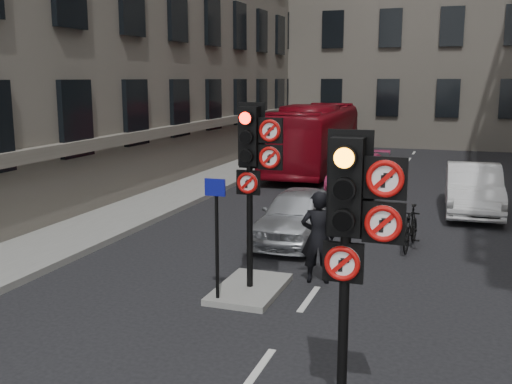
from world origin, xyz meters
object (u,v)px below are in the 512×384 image
Objects in this scene: car_white at (473,189)px; signal_far at (254,156)px; bus_red at (315,138)px; motorcyclist at (318,237)px; car_silver at (298,215)px; signal_near at (354,219)px; info_sign at (216,222)px; motorcycle at (411,228)px; car_pink at (360,172)px.

signal_far is at bearing -117.08° from car_white.
motorcyclist is (3.72, -15.00, -0.53)m from bus_red.
bus_red reaches higher than car_silver.
signal_near is 1.59× the size of info_sign.
motorcyclist is (-3.06, -7.94, 0.20)m from car_white.
signal_near reaches higher than bus_red.
car_silver reaches higher than motorcycle.
bus_red is 16.97m from info_sign.
car_pink is at bearing 88.78° from car_silver.
info_sign is (2.26, -16.82, 0.09)m from bus_red.
signal_near reaches higher than car_pink.
car_white is at bearing -32.63° from car_pink.
signal_far is 2.02× the size of motorcycle.
bus_red is at bearing 131.37° from car_white.
car_silver is at bearing -80.72° from bus_red.
bus_red is 4.73× the size of info_sign.
info_sign is at bearing -91.60° from car_silver.
info_sign is at bearing -91.20° from car_pink.
car_silver is 2.09× the size of motorcyclist.
car_silver is (-2.80, 7.98, -1.90)m from signal_near.
car_white reaches higher than car_pink.
signal_far is 0.78× the size of car_pink.
car_white is (4.30, 4.97, 0.07)m from car_silver.
signal_near is at bearing -99.08° from car_white.
signal_far is 16.28m from bus_red.
motorcyclist is at bearing 44.35° from signal_far.
signal_far is 1.46m from info_sign.
signal_near reaches higher than motorcycle.
signal_near is 5.49m from motorcyclist.
car_silver is (-0.20, 3.98, -2.02)m from signal_far.
car_silver reaches higher than car_pink.
signal_near is 0.78× the size of car_pink.
signal_far is 0.89× the size of car_silver.
signal_near is 1.87× the size of motorcyclist.
signal_near is 13.16m from car_white.
motorcycle is (2.50, -7.47, -0.14)m from car_pink.
info_sign is at bearing -117.39° from car_white.
car_silver is at bearing 109.36° from signal_near.
signal_far reaches higher than car_silver.
bus_red reaches higher than car_pink.
car_white is (4.09, 8.95, -1.95)m from signal_far.
motorcyclist is at bearing -66.29° from car_silver.
signal_far is 4.47m from car_silver.
signal_near is 1.00× the size of signal_far.
signal_near is at bearing -56.98° from signal_far.
car_pink is 2.60× the size of motorcycle.
bus_red reaches higher than motorcycle.
motorcycle is (2.82, 0.18, -0.15)m from car_silver.
info_sign is (-3.04, 3.19, -1.01)m from signal_near.
car_white is 9.82m from bus_red.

